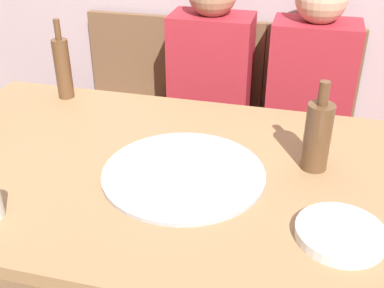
# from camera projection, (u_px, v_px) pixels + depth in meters

# --- Properties ---
(dining_table) EXTENTS (1.52, 0.99, 0.72)m
(dining_table) POSITION_uv_depth(u_px,v_px,m) (143.00, 183.00, 1.50)
(dining_table) COLOR #99754C
(dining_table) RESTS_ON ground_plane
(pizza_tray) EXTENTS (0.48, 0.48, 0.01)m
(pizza_tray) POSITION_uv_depth(u_px,v_px,m) (184.00, 173.00, 1.41)
(pizza_tray) COLOR #ADADB2
(pizza_tray) RESTS_ON dining_table
(wine_bottle) EXTENTS (0.08, 0.08, 0.28)m
(wine_bottle) POSITION_uv_depth(u_px,v_px,m) (318.00, 135.00, 1.40)
(wine_bottle) COLOR brown
(wine_bottle) RESTS_ON dining_table
(beer_bottle) EXTENTS (0.06, 0.06, 0.31)m
(beer_bottle) POSITION_uv_depth(u_px,v_px,m) (63.00, 67.00, 1.84)
(beer_bottle) COLOR brown
(beer_bottle) RESTS_ON dining_table
(plate_stack) EXTENTS (0.22, 0.22, 0.03)m
(plate_stack) POSITION_uv_depth(u_px,v_px,m) (340.00, 234.00, 1.16)
(plate_stack) COLOR white
(plate_stack) RESTS_ON dining_table
(table_knife) EXTENTS (0.05, 0.22, 0.01)m
(table_knife) POSITION_uv_depth(u_px,v_px,m) (325.00, 134.00, 1.63)
(table_knife) COLOR #B7B7BC
(table_knife) RESTS_ON dining_table
(chair_left) EXTENTS (0.44, 0.44, 0.90)m
(chair_left) POSITION_uv_depth(u_px,v_px,m) (127.00, 96.00, 2.41)
(chair_left) COLOR brown
(chair_left) RESTS_ON ground_plane
(chair_middle) EXTENTS (0.44, 0.44, 0.90)m
(chair_middle) POSITION_uv_depth(u_px,v_px,m) (213.00, 106.00, 2.32)
(chair_middle) COLOR brown
(chair_middle) RESTS_ON ground_plane
(chair_right) EXTENTS (0.44, 0.44, 0.90)m
(chair_right) POSITION_uv_depth(u_px,v_px,m) (306.00, 116.00, 2.22)
(chair_right) COLOR brown
(chair_right) RESTS_ON ground_plane
(guest_in_sweater) EXTENTS (0.36, 0.56, 1.17)m
(guest_in_sweater) POSITION_uv_depth(u_px,v_px,m) (206.00, 94.00, 2.12)
(guest_in_sweater) COLOR maroon
(guest_in_sweater) RESTS_ON ground_plane
(guest_in_beanie) EXTENTS (0.36, 0.56, 1.17)m
(guest_in_beanie) POSITION_uv_depth(u_px,v_px,m) (308.00, 104.00, 2.03)
(guest_in_beanie) COLOR maroon
(guest_in_beanie) RESTS_ON ground_plane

